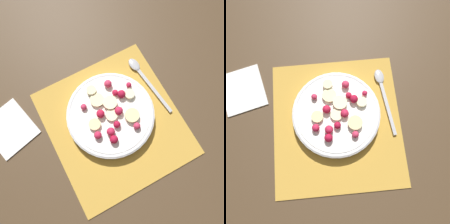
# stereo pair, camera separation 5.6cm
# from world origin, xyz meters

# --- Properties ---
(ground_plane) EXTENTS (3.00, 3.00, 0.00)m
(ground_plane) POSITION_xyz_m (0.00, 0.00, 0.00)
(ground_plane) COLOR #4C3823
(placemat) EXTENTS (0.36, 0.34, 0.01)m
(placemat) POSITION_xyz_m (0.00, 0.00, 0.00)
(placemat) COLOR gold
(placemat) RESTS_ON ground_plane
(fruit_bowl) EXTENTS (0.23, 0.23, 0.05)m
(fruit_bowl) POSITION_xyz_m (0.02, -0.00, 0.02)
(fruit_bowl) COLOR white
(fruit_bowl) RESTS_ON placemat
(spoon) EXTENTS (0.19, 0.04, 0.01)m
(spoon) POSITION_xyz_m (0.09, -0.14, 0.01)
(spoon) COLOR #B2B2B7
(spoon) RESTS_ON placemat
(napkin) EXTENTS (0.15, 0.14, 0.01)m
(napkin) POSITION_xyz_m (0.12, 0.25, 0.00)
(napkin) COLOR white
(napkin) RESTS_ON ground_plane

